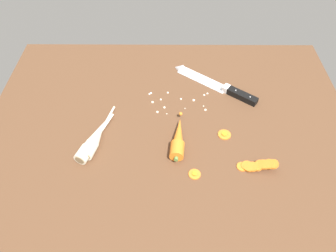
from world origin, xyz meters
TOP-DOWN VIEW (x-y plane):
  - ground_plane at (0.00, 0.00)cm, footprint 120.00×90.00cm
  - chefs_knife at (15.61, 19.88)cm, footprint 29.78×23.54cm
  - whole_carrot at (2.72, -7.68)cm, footprint 5.48×19.19cm
  - parsnip_front at (-22.54, -7.49)cm, footprint 8.07×21.82cm
  - parsnip_mid_left at (-23.49, -9.60)cm, footprint 9.37×19.96cm
  - carrot_slice_stack at (25.31, -16.87)cm, footprint 11.44×3.88cm
  - carrot_slice_stray_near at (7.26, -19.13)cm, footprint 3.48×3.48cm
  - carrot_slice_stray_mid at (17.41, -4.36)cm, footprint 4.08×4.08cm
  - mince_crumbs at (1.99, 10.88)cm, footprint 21.43×11.02cm

SIDE VIEW (x-z plane):
  - ground_plane at x=0.00cm, z-range -4.00..0.00cm
  - carrot_slice_stray_near at x=7.26cm, z-range 0.01..0.71cm
  - carrot_slice_stray_mid at x=17.41cm, z-range 0.01..0.71cm
  - mince_crumbs at x=1.99cm, z-range -0.05..0.85cm
  - chefs_knife at x=15.61cm, z-range -1.44..2.74cm
  - carrot_slice_stack at x=25.31cm, z-range -0.42..3.28cm
  - parsnip_front at x=-22.54cm, z-range -0.02..3.98cm
  - parsnip_mid_left at x=-23.49cm, z-range -0.02..3.98cm
  - whole_carrot at x=2.72cm, z-range 0.00..4.20cm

